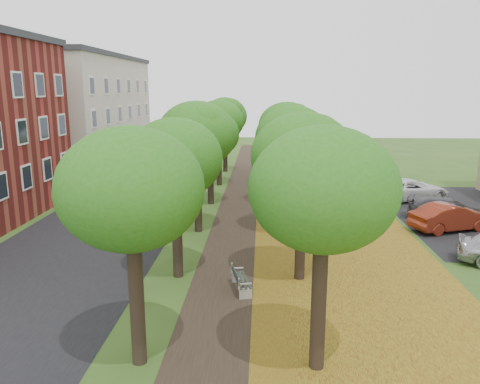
# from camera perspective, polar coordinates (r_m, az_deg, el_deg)

# --- Properties ---
(ground) EXTENTS (120.00, 120.00, 0.00)m
(ground) POSITION_cam_1_polar(r_m,az_deg,el_deg) (13.54, -2.46, -20.22)
(ground) COLOR #2D4C19
(ground) RESTS_ON ground
(street_asphalt) EXTENTS (8.00, 70.00, 0.01)m
(street_asphalt) POSITION_cam_1_polar(r_m,az_deg,el_deg) (28.65, -14.83, -2.68)
(street_asphalt) COLOR black
(street_asphalt) RESTS_ON ground
(footpath) EXTENTS (3.20, 70.00, 0.01)m
(footpath) POSITION_cam_1_polar(r_m,az_deg,el_deg) (27.35, 0.35, -2.97)
(footpath) COLOR black
(footpath) RESTS_ON ground
(leaf_verge) EXTENTS (7.50, 70.00, 0.01)m
(leaf_verge) POSITION_cam_1_polar(r_m,az_deg,el_deg) (27.61, 10.79, -3.05)
(leaf_verge) COLOR olive
(leaf_verge) RESTS_ON ground
(parking_lot) EXTENTS (9.00, 16.00, 0.01)m
(parking_lot) POSITION_cam_1_polar(r_m,az_deg,el_deg) (30.90, 26.35, -2.49)
(parking_lot) COLOR black
(parking_lot) RESTS_ON ground
(tree_row_west) EXTENTS (3.81, 33.81, 6.38)m
(tree_row_west) POSITION_cam_1_polar(r_m,az_deg,el_deg) (26.66, -4.40, 6.92)
(tree_row_west) COLOR black
(tree_row_west) RESTS_ON ground
(tree_row_east) EXTENTS (3.81, 33.81, 6.38)m
(tree_row_east) POSITION_cam_1_polar(r_m,az_deg,el_deg) (26.50, 6.03, 6.85)
(tree_row_east) COLOR black
(tree_row_east) RESTS_ON ground
(building_cream) EXTENTS (10.30, 20.30, 10.40)m
(building_cream) POSITION_cam_1_polar(r_m,az_deg,el_deg) (47.93, -19.72, 9.30)
(building_cream) COLOR beige
(building_cream) RESTS_ON ground
(bench) EXTENTS (0.85, 1.73, 0.78)m
(bench) POSITION_cam_1_polar(r_m,az_deg,el_deg) (17.53, 0.03, -10.69)
(bench) COLOR #252E27
(bench) RESTS_ON ground
(car_red) EXTENTS (4.58, 2.91, 1.42)m
(car_red) POSITION_cam_1_polar(r_m,az_deg,el_deg) (26.90, 24.29, -2.82)
(car_red) COLOR maroon
(car_red) RESTS_ON ground
(car_grey) EXTENTS (4.72, 3.33, 1.27)m
(car_grey) POSITION_cam_1_polar(r_m,az_deg,el_deg) (28.73, 24.06, -2.03)
(car_grey) COLOR #343339
(car_grey) RESTS_ON ground
(car_white) EXTENTS (5.58, 3.75, 1.42)m
(car_white) POSITION_cam_1_polar(r_m,az_deg,el_deg) (33.23, 20.02, 0.30)
(car_white) COLOR white
(car_white) RESTS_ON ground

